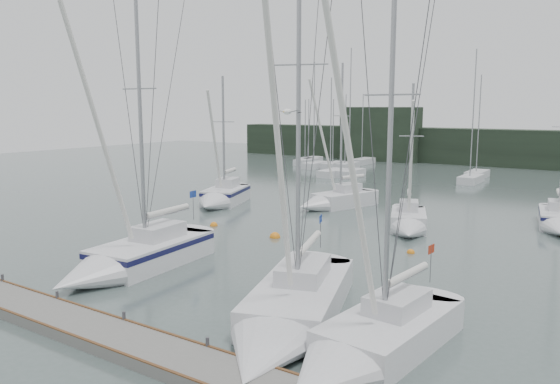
{
  "coord_description": "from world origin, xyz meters",
  "views": [
    {
      "loc": [
        13.18,
        -16.55,
        8.04
      ],
      "look_at": [
        -1.24,
        5.0,
        3.98
      ],
      "focal_mm": 35.0,
      "sensor_mm": 36.0,
      "label": 1
    }
  ],
  "objects_px": {
    "sailboat_near_left": "(127,261)",
    "sailboat_mid_d": "(559,222)",
    "sailboat_mid_b": "(331,201)",
    "buoy_c": "(214,226)",
    "sailboat_mid_c": "(408,224)",
    "buoy_a": "(275,237)",
    "sailboat_near_center": "(285,319)",
    "sailboat_near_right": "(363,349)",
    "sailboat_mid_a": "(221,198)",
    "buoy_b": "(411,253)"
  },
  "relations": [
    {
      "from": "sailboat_mid_b",
      "to": "sailboat_mid_c",
      "type": "bearing_deg",
      "value": -11.1
    },
    {
      "from": "sailboat_near_right",
      "to": "buoy_a",
      "type": "relative_size",
      "value": 21.08
    },
    {
      "from": "sailboat_near_center",
      "to": "buoy_a",
      "type": "height_order",
      "value": "sailboat_near_center"
    },
    {
      "from": "buoy_b",
      "to": "sailboat_mid_a",
      "type": "bearing_deg",
      "value": 163.21
    },
    {
      "from": "sailboat_mid_d",
      "to": "buoy_b",
      "type": "bearing_deg",
      "value": -128.85
    },
    {
      "from": "sailboat_mid_a",
      "to": "buoy_c",
      "type": "relative_size",
      "value": 21.51
    },
    {
      "from": "sailboat_near_right",
      "to": "sailboat_mid_c",
      "type": "xyz_separation_m",
      "value": [
        -5.51,
        18.56,
        0.0
      ]
    },
    {
      "from": "sailboat_near_right",
      "to": "sailboat_near_left",
      "type": "bearing_deg",
      "value": 176.3
    },
    {
      "from": "sailboat_near_center",
      "to": "buoy_c",
      "type": "bearing_deg",
      "value": 120.11
    },
    {
      "from": "sailboat_near_center",
      "to": "buoy_c",
      "type": "xyz_separation_m",
      "value": [
        -13.9,
        12.28,
        -0.55
      ]
    },
    {
      "from": "sailboat_mid_a",
      "to": "buoy_b",
      "type": "relative_size",
      "value": 25.65
    },
    {
      "from": "sailboat_near_right",
      "to": "sailboat_mid_a",
      "type": "xyz_separation_m",
      "value": [
        -21.84,
        19.16,
        0.11
      ]
    },
    {
      "from": "buoy_b",
      "to": "sailboat_mid_c",
      "type": "bearing_deg",
      "value": 112.2
    },
    {
      "from": "sailboat_near_right",
      "to": "sailboat_mid_c",
      "type": "height_order",
      "value": "sailboat_near_right"
    },
    {
      "from": "sailboat_mid_b",
      "to": "sailboat_mid_d",
      "type": "distance_m",
      "value": 16.3
    },
    {
      "from": "sailboat_near_right",
      "to": "buoy_c",
      "type": "height_order",
      "value": "sailboat_near_right"
    },
    {
      "from": "sailboat_near_center",
      "to": "buoy_c",
      "type": "distance_m",
      "value": 18.55
    },
    {
      "from": "sailboat_mid_d",
      "to": "buoy_b",
      "type": "relative_size",
      "value": 25.42
    },
    {
      "from": "sailboat_mid_c",
      "to": "buoy_a",
      "type": "relative_size",
      "value": 15.12
    },
    {
      "from": "sailboat_mid_b",
      "to": "buoy_c",
      "type": "bearing_deg",
      "value": -90.97
    },
    {
      "from": "sailboat_near_center",
      "to": "sailboat_near_right",
      "type": "bearing_deg",
      "value": -28.95
    },
    {
      "from": "sailboat_mid_a",
      "to": "sailboat_mid_d",
      "type": "bearing_deg",
      "value": -6.89
    },
    {
      "from": "sailboat_mid_c",
      "to": "sailboat_mid_d",
      "type": "height_order",
      "value": "sailboat_mid_d"
    },
    {
      "from": "sailboat_near_left",
      "to": "sailboat_near_right",
      "type": "distance_m",
      "value": 13.89
    },
    {
      "from": "sailboat_mid_b",
      "to": "sailboat_mid_c",
      "type": "relative_size",
      "value": 1.19
    },
    {
      "from": "sailboat_near_right",
      "to": "buoy_b",
      "type": "xyz_separation_m",
      "value": [
        -3.5,
        13.63,
        -0.53
      ]
    },
    {
      "from": "sailboat_near_left",
      "to": "sailboat_near_center",
      "type": "xyz_separation_m",
      "value": [
        10.37,
        -1.71,
        -0.08
      ]
    },
    {
      "from": "sailboat_mid_b",
      "to": "sailboat_near_center",
      "type": "bearing_deg",
      "value": -47.17
    },
    {
      "from": "sailboat_near_left",
      "to": "sailboat_mid_d",
      "type": "bearing_deg",
      "value": 48.95
    },
    {
      "from": "sailboat_near_center",
      "to": "buoy_c",
      "type": "height_order",
      "value": "sailboat_near_center"
    },
    {
      "from": "sailboat_mid_b",
      "to": "sailboat_mid_c",
      "type": "distance_m",
      "value": 9.36
    },
    {
      "from": "sailboat_near_right",
      "to": "sailboat_mid_b",
      "type": "relative_size",
      "value": 1.17
    },
    {
      "from": "sailboat_near_left",
      "to": "buoy_a",
      "type": "distance_m",
      "value": 10.29
    },
    {
      "from": "sailboat_near_left",
      "to": "sailboat_mid_d",
      "type": "distance_m",
      "value": 27.6
    },
    {
      "from": "sailboat_mid_b",
      "to": "buoy_a",
      "type": "relative_size",
      "value": 18.06
    },
    {
      "from": "buoy_a",
      "to": "buoy_b",
      "type": "xyz_separation_m",
      "value": [
        8.34,
        1.19,
        0.0
      ]
    },
    {
      "from": "sailboat_near_right",
      "to": "sailboat_mid_c",
      "type": "relative_size",
      "value": 1.39
    },
    {
      "from": "sailboat_mid_b",
      "to": "sailboat_mid_c",
      "type": "height_order",
      "value": "sailboat_mid_b"
    },
    {
      "from": "sailboat_near_center",
      "to": "sailboat_mid_a",
      "type": "distance_m",
      "value": 26.2
    },
    {
      "from": "sailboat_mid_c",
      "to": "buoy_a",
      "type": "height_order",
      "value": "sailboat_mid_c"
    },
    {
      "from": "buoy_a",
      "to": "buoy_c",
      "type": "relative_size",
      "value": 1.28
    },
    {
      "from": "sailboat_near_left",
      "to": "buoy_c",
      "type": "distance_m",
      "value": 11.16
    },
    {
      "from": "sailboat_near_center",
      "to": "buoy_a",
      "type": "bearing_deg",
      "value": 107.36
    },
    {
      "from": "sailboat_near_center",
      "to": "sailboat_mid_b",
      "type": "distance_m",
      "value": 24.78
    },
    {
      "from": "sailboat_near_center",
      "to": "sailboat_mid_b",
      "type": "height_order",
      "value": "sailboat_near_center"
    },
    {
      "from": "buoy_a",
      "to": "buoy_b",
      "type": "distance_m",
      "value": 8.42
    },
    {
      "from": "sailboat_mid_d",
      "to": "buoy_a",
      "type": "relative_size",
      "value": 16.66
    },
    {
      "from": "sailboat_near_center",
      "to": "sailboat_mid_a",
      "type": "bearing_deg",
      "value": 116.54
    },
    {
      "from": "sailboat_near_center",
      "to": "buoy_b",
      "type": "bearing_deg",
      "value": 72.35
    },
    {
      "from": "sailboat_mid_a",
      "to": "buoy_c",
      "type": "height_order",
      "value": "sailboat_mid_a"
    }
  ]
}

